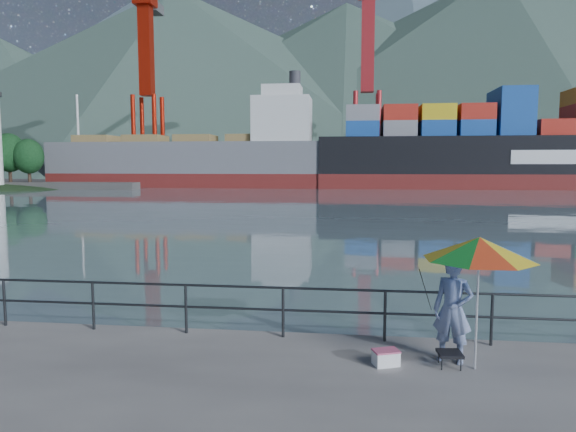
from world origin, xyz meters
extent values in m
cube|color=slate|center=(0.00, 130.00, 0.00)|extent=(500.00, 280.00, 0.00)
cube|color=#514F4C|center=(10.00, 93.00, 0.00)|extent=(200.00, 40.00, 0.40)
cylinder|color=#2D3033|center=(0.00, 1.70, 1.00)|extent=(22.00, 0.05, 0.05)
cylinder|color=#2D3033|center=(0.00, 1.70, 0.55)|extent=(22.00, 0.05, 0.05)
cube|color=#2D3033|center=(0.00, 1.70, 0.50)|extent=(22.00, 0.06, 1.00)
cone|color=#385147|center=(-140.00, 190.00, 27.50)|extent=(228.80, 228.80, 55.00)
cone|color=#385147|center=(-70.00, 200.00, 37.50)|extent=(312.00, 312.00, 75.00)
cone|color=#385147|center=(0.00, 205.00, 34.00)|extent=(282.88, 282.88, 68.00)
cone|color=#385147|center=(60.00, 210.00, 40.00)|extent=(332.80, 332.80, 80.00)
cube|color=yellow|center=(10.00, 92.00, 1.30)|extent=(6.00, 2.40, 2.60)
cube|color=orange|center=(16.50, 92.00, 1.30)|extent=(6.00, 2.40, 2.60)
cube|color=orange|center=(23.00, 92.00, 3.90)|extent=(6.00, 2.40, 7.80)
cube|color=orange|center=(29.50, 92.00, 1.30)|extent=(6.00, 2.40, 2.60)
cube|color=#267F3F|center=(36.00, 92.00, 2.60)|extent=(6.00, 2.40, 5.20)
cube|color=orange|center=(42.50, 92.00, 3.90)|extent=(6.00, 2.40, 7.80)
cube|color=gray|center=(10.00, 95.00, 2.60)|extent=(6.00, 2.40, 5.20)
cube|color=#194CA5|center=(16.50, 95.00, 2.60)|extent=(6.00, 2.40, 5.20)
cube|color=yellow|center=(23.00, 95.00, 1.30)|extent=(6.00, 2.40, 2.60)
cube|color=gray|center=(29.50, 95.00, 1.30)|extent=(6.00, 2.40, 2.60)
cube|color=yellow|center=(36.00, 95.00, 3.90)|extent=(6.00, 2.40, 7.80)
cube|color=gray|center=(42.50, 95.00, 1.30)|extent=(6.00, 2.40, 2.60)
cube|color=#194CA5|center=(10.00, 98.00, 3.90)|extent=(6.00, 2.40, 7.80)
cube|color=#267F3F|center=(16.50, 98.00, 1.30)|extent=(6.00, 2.40, 2.60)
cube|color=#267F3F|center=(23.00, 98.00, 3.90)|extent=(6.00, 2.40, 7.80)
imported|color=#22458D|center=(4.09, 0.79, 0.92)|extent=(0.79, 0.67, 1.84)
cylinder|color=white|center=(4.43, 0.49, 1.03)|extent=(0.04, 0.04, 2.06)
cone|color=red|center=(4.43, 0.49, 2.06)|extent=(2.42, 2.42, 0.38)
cube|color=black|center=(4.02, 0.53, 0.23)|extent=(0.42, 0.42, 0.05)
cube|color=#2D3033|center=(4.02, 0.53, 0.10)|extent=(0.33, 0.33, 0.21)
cube|color=white|center=(2.94, 0.47, 0.12)|extent=(0.49, 0.40, 0.24)
cylinder|color=black|center=(3.83, 2.18, 0.00)|extent=(0.53, 1.71, 1.25)
cube|color=maroon|center=(-23.47, 73.62, 0.75)|extent=(46.60, 8.06, 2.50)
cube|color=slate|center=(-23.47, 73.62, 4.50)|extent=(46.60, 8.06, 5.00)
cube|color=silver|center=(-8.56, 73.62, 10.50)|extent=(9.00, 6.77, 7.00)
cube|color=maroon|center=(30.17, 74.78, 0.75)|extent=(65.37, 10.89, 2.50)
cube|color=black|center=(30.17, 74.78, 4.80)|extent=(65.37, 10.89, 5.60)
camera|label=1|loc=(2.30, -8.18, 3.44)|focal=32.00mm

